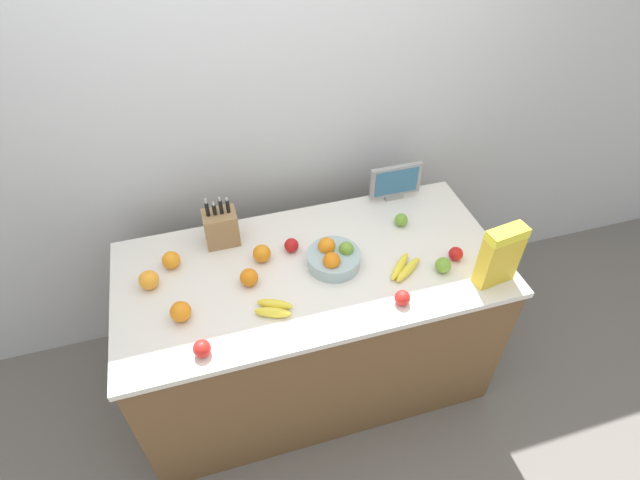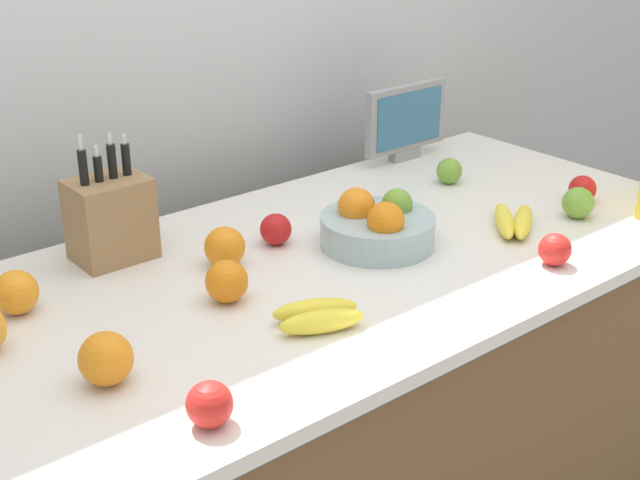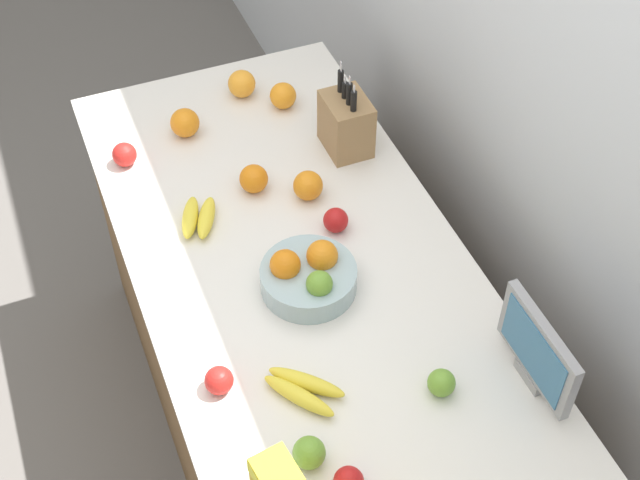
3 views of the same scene
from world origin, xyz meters
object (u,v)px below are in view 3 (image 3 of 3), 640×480
orange_mid_left (185,123)px  orange_mid_right (308,186)px  small_monitor (537,351)px  apple_near_bananas (124,154)px  apple_rear (336,220)px  orange_front_left (283,96)px  apple_leftmost (219,380)px  orange_by_cereal (242,84)px  knife_block (346,123)px  banana_bunch_left (303,389)px  apple_by_knife_block (441,383)px  fruit_bowl (308,275)px  banana_bunch_right (198,218)px  orange_near_bowl (254,179)px  apple_middle (309,453)px

orange_mid_left → orange_mid_right: (0.39, 0.24, -0.00)m
small_monitor → apple_near_bananas: size_ratio=3.89×
apple_rear → orange_front_left: bearing=174.5°
apple_leftmost → orange_mid_left: (-0.92, 0.18, 0.01)m
orange_by_cereal → orange_front_left: bearing=44.4°
knife_block → orange_front_left: (-0.25, -0.11, -0.05)m
banana_bunch_left → orange_mid_left: bearing=179.6°
banana_bunch_left → apple_by_knife_block: size_ratio=3.00×
fruit_bowl → orange_by_cereal: 0.83m
small_monitor → fruit_bowl: (-0.46, -0.38, -0.07)m
small_monitor → apple_leftmost: small_monitor is taller
orange_mid_left → apple_near_bananas: bearing=-72.5°
apple_by_knife_block → orange_mid_left: bearing=-165.3°
apple_rear → orange_front_left: orange_front_left is taller
orange_front_left → apple_by_knife_block: bearing=-1.4°
banana_bunch_left → banana_bunch_right: bearing=-174.0°
orange_near_bowl → orange_mid_right: (0.08, 0.13, 0.00)m
fruit_bowl → orange_near_bowl: (-0.40, -0.01, -0.00)m
apple_leftmost → orange_mid_left: bearing=168.8°
banana_bunch_right → orange_front_left: orange_front_left is taller
apple_middle → apple_rear: 0.71m
apple_middle → orange_mid_right: size_ratio=0.87×
apple_near_bananas → apple_by_knife_block: apple_near_bananas is taller
small_monitor → fruit_bowl: bearing=-140.5°
fruit_bowl → orange_mid_left: 0.71m
banana_bunch_left → orange_by_cereal: (-1.12, 0.23, 0.02)m
knife_block → apple_leftmost: 0.91m
orange_near_bowl → orange_by_cereal: bearing=165.9°
small_monitor → apple_near_bananas: (-1.10, -0.70, -0.08)m
apple_by_knife_block → orange_mid_left: (-1.11, -0.29, 0.01)m
small_monitor → apple_by_knife_block: (-0.05, -0.21, -0.08)m
fruit_bowl → apple_near_bananas: 0.72m
small_monitor → fruit_bowl: small_monitor is taller
banana_bunch_left → orange_by_cereal: size_ratio=2.27×
apple_by_knife_block → orange_mid_right: bearing=-176.2°
small_monitor → orange_front_left: size_ratio=3.35×
apple_middle → orange_front_left: (-1.19, 0.38, 0.00)m
apple_near_bananas → orange_mid_left: 0.21m
apple_rear → apple_near_bananas: size_ratio=0.96×
apple_by_knife_block → orange_near_bowl: 0.83m
apple_leftmost → orange_by_cereal: 1.11m
small_monitor → apple_rear: small_monitor is taller
apple_middle → orange_near_bowl: size_ratio=0.90×
apple_by_knife_block → fruit_bowl: bearing=-157.6°
banana_bunch_left → orange_by_cereal: bearing=168.5°
orange_near_bowl → orange_front_left: bearing=147.3°
apple_middle → orange_mid_left: bearing=177.2°
knife_block → orange_mid_right: knife_block is taller
apple_middle → apple_leftmost: apple_middle is taller
knife_block → orange_mid_right: size_ratio=3.26×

